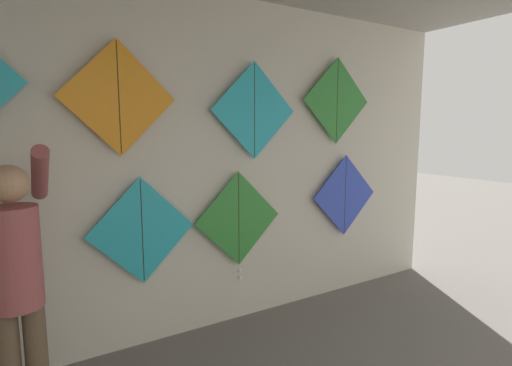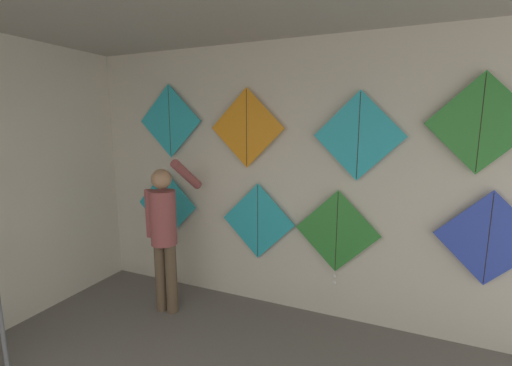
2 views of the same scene
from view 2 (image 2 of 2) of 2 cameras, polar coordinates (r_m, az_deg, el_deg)
back_panel at (r=3.55m, az=7.29°, el=0.31°), size 5.77×0.06×2.80m
shopkeeper at (r=3.69m, az=-15.02°, el=-7.18°), size 0.42×0.58×1.64m
kite_0 at (r=4.28m, az=-14.66°, el=-3.84°), size 0.83×0.04×1.04m
kite_1 at (r=3.70m, az=0.31°, el=-6.39°), size 0.83×0.01×0.83m
kite_2 at (r=3.49m, az=13.29°, el=-8.12°), size 0.83×0.04×0.97m
kite_3 at (r=3.49m, az=34.25°, el=-7.68°), size 0.83×0.01×0.83m
kite_4 at (r=4.11m, az=-14.19°, el=9.96°), size 0.83×0.01×0.83m
kite_5 at (r=3.61m, az=-1.57°, el=9.13°), size 0.83×0.01×0.83m
kite_6 at (r=3.30m, az=16.72°, el=7.50°), size 0.83×0.01×0.83m
kite_7 at (r=3.33m, az=33.37°, el=8.29°), size 0.83×0.01×0.83m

